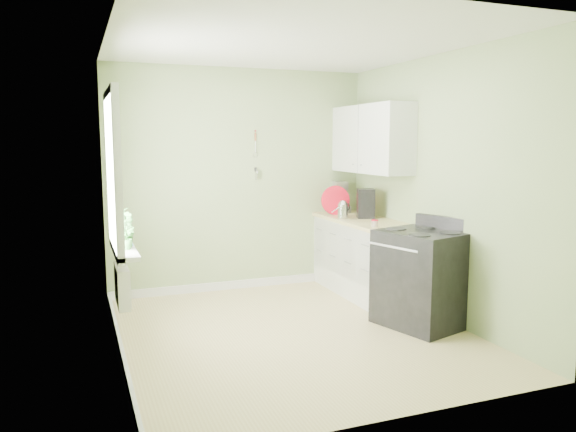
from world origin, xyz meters
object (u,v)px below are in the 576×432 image
object	(u,v)px
stove	(421,278)
stand_mixer	(339,197)
kettle	(343,209)
coffee_maker	(366,204)

from	to	relation	value
stove	stand_mixer	size ratio (longest dim) A/B	2.41
stove	kettle	size ratio (longest dim) A/B	5.06
stand_mixer	kettle	world-z (taller)	stand_mixer
stove	coffee_maker	size ratio (longest dim) A/B	3.08
stand_mixer	kettle	bearing A→B (deg)	-111.16
stove	kettle	bearing A→B (deg)	97.49
stand_mixer	kettle	size ratio (longest dim) A/B	2.09
kettle	coffee_maker	size ratio (longest dim) A/B	0.61
stove	kettle	world-z (taller)	kettle
stand_mixer	coffee_maker	world-z (taller)	stand_mixer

